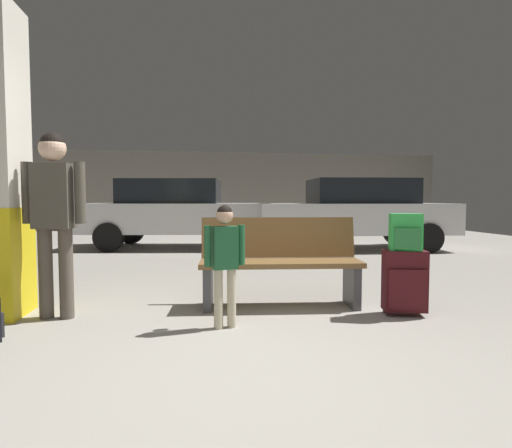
{
  "coord_description": "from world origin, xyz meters",
  "views": [
    {
      "loc": [
        -0.29,
        -2.44,
        1.07
      ],
      "look_at": [
        0.27,
        1.3,
        0.85
      ],
      "focal_mm": 29.18,
      "sensor_mm": 36.0,
      "label": 1
    }
  ],
  "objects": [
    {
      "name": "bench",
      "position": [
        0.57,
        1.66,
        0.44
      ],
      "size": [
        1.64,
        0.68,
        0.89
      ],
      "color": "brown",
      "rests_on": "ground_plane"
    },
    {
      "name": "suitcase",
      "position": [
        1.63,
        1.12,
        0.32
      ],
      "size": [
        0.41,
        0.3,
        0.6
      ],
      "color": "#471419",
      "rests_on": "ground_plane"
    },
    {
      "name": "parked_car_near",
      "position": [
        3.17,
        6.19,
        0.81
      ],
      "size": [
        4.23,
        2.07,
        1.51
      ],
      "color": "silver",
      "rests_on": "ground_plane"
    },
    {
      "name": "ground_plane",
      "position": [
        0.0,
        4.0,
        -0.05
      ],
      "size": [
        18.0,
        18.0,
        0.1
      ],
      "primitive_type": "cube",
      "color": "gray"
    },
    {
      "name": "parked_car_far",
      "position": [
        -0.67,
        7.02,
        0.81
      ],
      "size": [
        4.29,
        2.24,
        1.51
      ],
      "color": "silver",
      "rests_on": "ground_plane"
    },
    {
      "name": "backpack_bright",
      "position": [
        1.63,
        1.12,
        0.77
      ],
      "size": [
        0.32,
        0.26,
        0.34
      ],
      "color": "green",
      "rests_on": "suitcase"
    },
    {
      "name": "child",
      "position": [
        -0.04,
        0.99,
        0.63
      ],
      "size": [
        0.34,
        0.2,
        1.03
      ],
      "color": "beige",
      "rests_on": "ground_plane"
    },
    {
      "name": "garage_back_wall",
      "position": [
        0.0,
        12.86,
        1.4
      ],
      "size": [
        18.0,
        0.12,
        2.8
      ],
      "primitive_type": "cube",
      "color": "gray",
      "rests_on": "ground_plane"
    },
    {
      "name": "adult",
      "position": [
        -1.53,
        1.5,
        1.03
      ],
      "size": [
        0.56,
        0.25,
        1.67
      ],
      "color": "brown",
      "rests_on": "ground_plane"
    }
  ]
}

